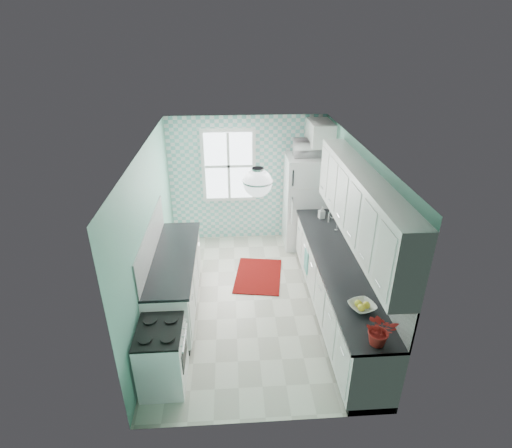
{
  "coord_description": "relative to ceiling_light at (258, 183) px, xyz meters",
  "views": [
    {
      "loc": [
        -0.31,
        -5.18,
        3.99
      ],
      "look_at": [
        0.05,
        0.25,
        1.25
      ],
      "focal_mm": 28.0,
      "sensor_mm": 36.0,
      "label": 1
    }
  ],
  "objects": [
    {
      "name": "stove",
      "position": [
        -1.2,
        -0.75,
        -1.9
      ],
      "size": [
        0.54,
        0.67,
        0.81
      ],
      "rotation": [
        0.0,
        0.0,
        -0.05
      ],
      "color": "white",
      "rests_on": "floor"
    },
    {
      "name": "backsplash_left",
      "position": [
        -1.49,
        0.73,
        -1.13
      ],
      "size": [
        0.02,
        2.15,
        0.51
      ],
      "primitive_type": "cube",
      "color": "white",
      "rests_on": "wall_left"
    },
    {
      "name": "backsplash_right",
      "position": [
        1.49,
        0.4,
        -1.13
      ],
      "size": [
        0.02,
        3.6,
        0.51
      ],
      "primitive_type": "cube",
      "color": "white",
      "rests_on": "wall_right"
    },
    {
      "name": "rug",
      "position": [
        0.12,
        1.48,
        -2.32
      ],
      "size": [
        0.94,
        1.22,
        0.02
      ],
      "primitive_type": "cube",
      "rotation": [
        0.0,
        0.0,
        -0.16
      ],
      "color": "maroon",
      "rests_on": "floor"
    },
    {
      "name": "wall_left",
      "position": [
        -1.51,
        0.8,
        -1.07
      ],
      "size": [
        0.02,
        4.4,
        2.5
      ],
      "primitive_type": "cube",
      "color": "#69AD97",
      "rests_on": "floor"
    },
    {
      "name": "base_cabinets_right",
      "position": [
        1.2,
        0.4,
        -1.87
      ],
      "size": [
        0.6,
        3.6,
        0.9
      ],
      "primitive_type": "cube",
      "color": "white",
      "rests_on": "floor"
    },
    {
      "name": "upper_cabinet_fridge",
      "position": [
        1.3,
        2.63,
        -0.07
      ],
      "size": [
        0.4,
        0.74,
        0.4
      ],
      "primitive_type": "cube",
      "color": "white",
      "rests_on": "wall_right"
    },
    {
      "name": "wall_front",
      "position": [
        0.0,
        -1.41,
        -1.07
      ],
      "size": [
        3.0,
        0.02,
        2.5
      ],
      "primitive_type": "cube",
      "color": "#69AD97",
      "rests_on": "floor"
    },
    {
      "name": "window",
      "position": [
        -0.35,
        2.96,
        -0.77
      ],
      "size": [
        1.04,
        0.05,
        1.44
      ],
      "color": "white",
      "rests_on": "wall_back"
    },
    {
      "name": "ceiling",
      "position": [
        0.0,
        0.8,
        0.19
      ],
      "size": [
        3.0,
        4.4,
        0.02
      ],
      "primitive_type": "cube",
      "color": "white",
      "rests_on": "wall_back"
    },
    {
      "name": "fruit_bowl",
      "position": [
        1.2,
        -0.68,
        -1.35
      ],
      "size": [
        0.39,
        0.39,
        0.08
      ],
      "primitive_type": "imported",
      "rotation": [
        0.0,
        0.0,
        0.33
      ],
      "color": "white",
      "rests_on": "countertop_right"
    },
    {
      "name": "wall_right",
      "position": [
        1.51,
        0.8,
        -1.07
      ],
      "size": [
        0.02,
        4.4,
        2.5
      ],
      "primitive_type": "cube",
      "color": "#69AD97",
      "rests_on": "floor"
    },
    {
      "name": "upper_cabinets_right",
      "position": [
        1.33,
        0.2,
        -0.42
      ],
      "size": [
        0.33,
        3.2,
        0.9
      ],
      "primitive_type": "cube",
      "color": "white",
      "rests_on": "wall_right"
    },
    {
      "name": "sink",
      "position": [
        1.2,
        1.28,
        -1.39
      ],
      "size": [
        0.48,
        0.4,
        0.53
      ],
      "rotation": [
        0.0,
        0.0,
        0.01
      ],
      "color": "silver",
      "rests_on": "countertop_right"
    },
    {
      "name": "dish_towel",
      "position": [
        0.89,
        1.16,
        -1.84
      ],
      "size": [
        0.05,
        0.26,
        0.39
      ],
      "primitive_type": "cube",
      "rotation": [
        0.0,
        0.0,
        -0.13
      ],
      "color": "#4EABA2",
      "rests_on": "base_cabinets_right"
    },
    {
      "name": "ceiling_light",
      "position": [
        0.0,
        0.0,
        0.0
      ],
      "size": [
        0.34,
        0.34,
        0.35
      ],
      "color": "silver",
      "rests_on": "ceiling"
    },
    {
      "name": "base_cabinets_left",
      "position": [
        -1.2,
        0.73,
        -1.87
      ],
      "size": [
        0.6,
        2.15,
        0.9
      ],
      "primitive_type": "cube",
      "color": "white",
      "rests_on": "floor"
    },
    {
      "name": "wall_back",
      "position": [
        0.0,
        3.01,
        -1.07
      ],
      "size": [
        3.0,
        0.02,
        2.5
      ],
      "primitive_type": "cube",
      "color": "#69AD97",
      "rests_on": "floor"
    },
    {
      "name": "potted_plant",
      "position": [
        1.2,
        -1.25,
        -1.2
      ],
      "size": [
        0.35,
        0.3,
        0.37
      ],
      "primitive_type": "imported",
      "rotation": [
        0.0,
        0.0,
        -0.06
      ],
      "color": "#AA321E",
      "rests_on": "countertop_right"
    },
    {
      "name": "countertop_right",
      "position": [
        1.19,
        0.4,
        -1.4
      ],
      "size": [
        0.63,
        3.6,
        0.04
      ],
      "primitive_type": "cube",
      "color": "black",
      "rests_on": "base_cabinets_right"
    },
    {
      "name": "accent_wall",
      "position": [
        0.0,
        2.99,
        -1.07
      ],
      "size": [
        3.0,
        0.01,
        2.5
      ],
      "primitive_type": "cube",
      "color": "#76C4BB",
      "rests_on": "wall_back"
    },
    {
      "name": "countertop_left",
      "position": [
        -1.19,
        0.73,
        -1.4
      ],
      "size": [
        0.63,
        2.15,
        0.04
      ],
      "primitive_type": "cube",
      "color": "black",
      "rests_on": "base_cabinets_left"
    },
    {
      "name": "floor",
      "position": [
        0.0,
        0.8,
        -2.33
      ],
      "size": [
        3.0,
        4.4,
        0.02
      ],
      "primitive_type": "cube",
      "color": "silver",
      "rests_on": "ground"
    },
    {
      "name": "soap_bottle",
      "position": [
        1.25,
        1.82,
        -1.28
      ],
      "size": [
        0.11,
        0.12,
        0.22
      ],
      "primitive_type": "imported",
      "rotation": [
        0.0,
        0.0,
        0.19
      ],
      "color": "#94BED3",
      "rests_on": "countertop_right"
    },
    {
      "name": "microwave",
      "position": [
        1.11,
        2.62,
        -0.35
      ],
      "size": [
        0.55,
        0.38,
        0.3
      ],
      "primitive_type": "imported",
      "rotation": [
        0.0,
        0.0,
        3.11
      ],
      "color": "silver",
      "rests_on": "fridge"
    },
    {
      "name": "fridge",
      "position": [
        1.11,
        2.62,
        -1.41
      ],
      "size": [
        0.79,
        0.78,
        1.82
      ],
      "rotation": [
        0.0,
        0.0,
        0.01
      ],
      "color": "silver",
      "rests_on": "floor"
    }
  ]
}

